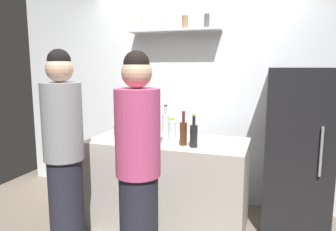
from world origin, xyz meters
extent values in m
cube|color=white|center=(0.00, 1.25, 1.30)|extent=(4.80, 0.10, 2.60)
cube|color=silver|center=(-0.22, 1.09, 2.04)|extent=(1.08, 0.22, 0.02)
cylinder|color=beige|center=(-0.60, 1.09, 2.13)|extent=(0.08, 0.08, 0.16)
cylinder|color=beige|center=(-0.34, 1.09, 2.11)|extent=(0.08, 0.08, 0.12)
cylinder|color=olive|center=(-0.09, 1.09, 2.12)|extent=(0.08, 0.08, 0.15)
cylinder|color=#4C4C51|center=(0.16, 1.09, 2.13)|extent=(0.06, 0.06, 0.15)
cube|color=black|center=(1.15, 0.85, 0.81)|extent=(0.61, 0.64, 1.62)
cylinder|color=#99999E|center=(1.32, 0.51, 0.89)|extent=(0.02, 0.02, 0.45)
cube|color=#B7B2A8|center=(-0.09, 0.47, 0.45)|extent=(1.58, 0.75, 0.90)
cube|color=gray|center=(-0.29, 0.29, 0.92)|extent=(0.34, 0.24, 0.05)
cylinder|color=#B2B2B7|center=(-0.67, 0.54, 0.95)|extent=(0.11, 0.11, 0.11)
cylinder|color=silver|center=(-0.68, 0.54, 1.01)|extent=(0.01, 0.03, 0.17)
cylinder|color=silver|center=(-0.65, 0.52, 1.01)|extent=(0.01, 0.01, 0.15)
cylinder|color=silver|center=(-0.65, 0.53, 1.01)|extent=(0.01, 0.01, 0.15)
cylinder|color=silver|center=(-0.68, 0.52, 1.02)|extent=(0.04, 0.02, 0.18)
cylinder|color=silver|center=(-0.66, 0.55, 1.02)|extent=(0.01, 0.01, 0.19)
cylinder|color=silver|center=(-0.66, 0.54, 1.01)|extent=(0.01, 0.02, 0.17)
cylinder|color=silver|center=(-0.69, 0.54, 1.01)|extent=(0.01, 0.01, 0.16)
cylinder|color=silver|center=(-0.68, 0.54, 1.02)|extent=(0.02, 0.01, 0.18)
cylinder|color=#B2BFB2|center=(-0.22, 0.79, 1.00)|extent=(0.07, 0.07, 0.20)
cylinder|color=#B2BFB2|center=(-0.22, 0.79, 1.15)|extent=(0.03, 0.03, 0.10)
cylinder|color=#333333|center=(-0.22, 0.79, 1.21)|extent=(0.03, 0.03, 0.02)
cylinder|color=black|center=(0.22, 0.29, 1.00)|extent=(0.07, 0.07, 0.20)
cylinder|color=black|center=(0.22, 0.29, 1.14)|extent=(0.03, 0.03, 0.09)
cylinder|color=gold|center=(0.22, 0.29, 1.20)|extent=(0.03, 0.03, 0.02)
cylinder|color=#472814|center=(0.11, 0.33, 1.01)|extent=(0.07, 0.07, 0.22)
cylinder|color=#472814|center=(0.11, 0.33, 1.16)|extent=(0.03, 0.03, 0.09)
cylinder|color=maroon|center=(0.11, 0.33, 1.21)|extent=(0.03, 0.03, 0.02)
cylinder|color=silver|center=(-0.06, 0.52, 0.99)|extent=(0.08, 0.08, 0.19)
cylinder|color=silver|center=(-0.06, 0.52, 1.10)|extent=(0.04, 0.04, 0.02)
cylinder|color=yellow|center=(-0.06, 0.52, 1.12)|extent=(0.05, 0.05, 0.02)
cylinder|color=#262633|center=(-0.04, -0.37, 0.41)|extent=(0.30, 0.30, 0.82)
cylinder|color=#D14C7F|center=(-0.04, -0.37, 1.15)|extent=(0.34, 0.34, 0.65)
sphere|color=#D8AD8C|center=(-0.04, -0.37, 1.58)|extent=(0.22, 0.22, 0.22)
sphere|color=black|center=(-0.04, -0.37, 1.65)|extent=(0.19, 0.19, 0.19)
cylinder|color=#262633|center=(-0.79, -0.25, 0.42)|extent=(0.30, 0.30, 0.84)
cylinder|color=gray|center=(-0.79, -0.25, 1.17)|extent=(0.34, 0.34, 0.66)
sphere|color=#D8AD8C|center=(-0.79, -0.25, 1.61)|extent=(0.23, 0.23, 0.23)
sphere|color=black|center=(-0.79, -0.25, 1.68)|extent=(0.19, 0.19, 0.19)
camera|label=1|loc=(0.90, -2.44, 1.63)|focal=33.45mm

